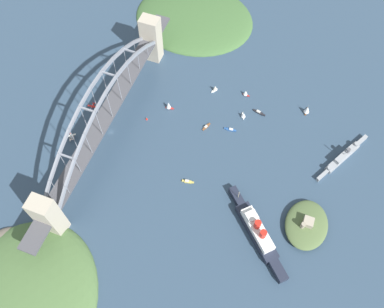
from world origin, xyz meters
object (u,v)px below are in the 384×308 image
small_boat_0 (243,115)px  small_boat_8 (307,110)px  ocean_liner (257,231)px  small_boat_6 (188,181)px  naval_cruiser (343,157)px  fort_island_mid_harbor (306,225)px  small_boat_3 (259,112)px  channel_marker_buoy (147,119)px  seaplane_taxiing_near_bridge (93,106)px  small_boat_7 (215,88)px  seaplane_second_in_formation (71,137)px  small_boat_5 (230,129)px  small_boat_4 (246,93)px  harbor_arch_bridge (106,115)px  small_boat_1 (169,105)px  small_boat_2 (206,127)px

small_boat_0 → small_boat_8: bearing=115.4°
ocean_liner → small_boat_6: bearing=-109.4°
naval_cruiser → fort_island_mid_harbor: bearing=-12.4°
small_boat_3 → channel_marker_buoy: 107.11m
seaplane_taxiing_near_bridge → small_boat_6: bearing=69.5°
naval_cruiser → seaplane_taxiing_near_bridge: bearing=-83.1°
small_boat_7 → small_boat_8: size_ratio=0.77×
seaplane_second_in_formation → small_boat_6: bearing=87.8°
small_boat_8 → channel_marker_buoy: 152.20m
naval_cruiser → small_boat_5: size_ratio=5.23×
small_boat_6 → small_boat_4: bearing=169.9°
seaplane_taxiing_near_bridge → ocean_liner: bearing=70.0°
ocean_liner → small_boat_8: 133.20m
small_boat_4 → fort_island_mid_harbor: bearing=37.4°
ocean_liner → small_boat_4: 141.66m
seaplane_second_in_formation → small_boat_7: size_ratio=1.10×
harbor_arch_bridge → small_boat_8: harbor_arch_bridge is taller
naval_cruiser → small_boat_0: 97.07m
small_boat_1 → small_boat_7: (-35.85, 34.65, -0.82)m
fort_island_mid_harbor → small_boat_2: (-63.21, -108.91, -3.21)m
seaplane_taxiing_near_bridge → small_boat_4: (-66.14, 132.42, 1.34)m
harbor_arch_bridge → fort_island_mid_harbor: bearing=81.9°
ocean_liner → fort_island_mid_harbor: 41.33m
small_boat_4 → small_boat_6: 110.08m
small_boat_8 → small_boat_6: bearing=-36.3°
small_boat_2 → small_boat_3: (-33.11, 41.67, 0.08)m
harbor_arch_bridge → small_boat_2: bearing=114.0°
fort_island_mid_harbor → seaplane_taxiing_near_bridge: (-46.17, -218.14, -2.00)m
small_boat_0 → small_boat_6: (82.48, -24.99, -2.48)m
harbor_arch_bridge → small_boat_5: harbor_arch_bridge is taller
small_boat_4 → small_boat_6: size_ratio=0.71×
small_boat_4 → small_boat_8: bearing=90.1°
seaplane_taxiing_near_bridge → small_boat_4: size_ratio=1.23×
small_boat_1 → fort_island_mid_harbor: bearing=64.6°
ocean_liner → small_boat_2: (-83.51, -72.95, -5.05)m
harbor_arch_bridge → seaplane_taxiing_near_bridge: (-19.04, -28.12, -25.32)m
harbor_arch_bridge → small_boat_8: size_ratio=25.48×
ocean_liner → small_boat_0: (-106.74, -43.99, -2.48)m
small_boat_1 → small_boat_6: size_ratio=0.90×
ocean_liner → small_boat_3: bearing=-165.0°
harbor_arch_bridge → small_boat_1: bearing=137.8°
fort_island_mid_harbor → harbor_arch_bridge: bearing=-98.1°
small_boat_1 → small_boat_3: size_ratio=0.75×
ocean_liner → fort_island_mid_harbor: bearing=119.4°
small_boat_2 → small_boat_3: small_boat_3 is taller
small_boat_2 → channel_marker_buoy: channel_marker_buoy is taller
harbor_arch_bridge → naval_cruiser: size_ratio=4.26×
naval_cruiser → harbor_arch_bridge: bearing=-77.1°
seaplane_second_in_formation → small_boat_6: 116.20m
seaplane_second_in_formation → small_boat_5: (-59.91, 134.28, -1.24)m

